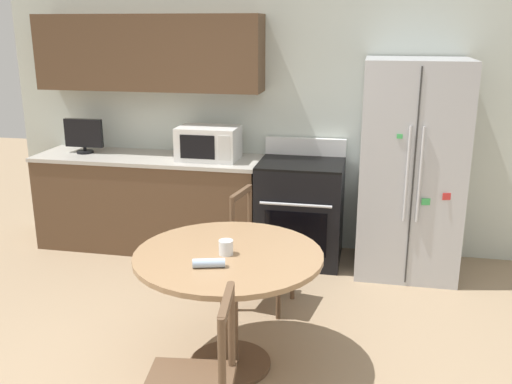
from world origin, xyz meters
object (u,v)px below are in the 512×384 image
object	(u,v)px
countertop_tv	(84,135)
dining_chair_far	(261,252)
oven_range	(300,210)
microwave	(209,143)
candle_glass	(226,248)
refrigerator	(411,169)

from	to	relation	value
countertop_tv	dining_chair_far	world-z (taller)	countertop_tv
countertop_tv	oven_range	bearing A→B (deg)	-1.08
microwave	dining_chair_far	distance (m)	1.34
oven_range	candle_glass	world-z (taller)	oven_range
microwave	candle_glass	distance (m)	1.97
microwave	candle_glass	bearing A→B (deg)	-70.98
candle_glass	oven_range	bearing A→B (deg)	83.23
microwave	candle_glass	xyz separation A→B (m)	(0.64, -1.85, -0.24)
dining_chair_far	candle_glass	bearing A→B (deg)	6.98
oven_range	refrigerator	bearing A→B (deg)	-2.90
candle_glass	countertop_tv	bearing A→B (deg)	135.10
countertop_tv	candle_glass	bearing A→B (deg)	-44.90
countertop_tv	dining_chair_far	distance (m)	2.26
microwave	countertop_tv	size ratio (longest dim) A/B	1.45
refrigerator	dining_chair_far	bearing A→B (deg)	-140.66
refrigerator	microwave	bearing A→B (deg)	178.10
microwave	dining_chair_far	size ratio (longest dim) A/B	0.61
candle_glass	dining_chair_far	bearing A→B (deg)	87.37
refrigerator	countertop_tv	size ratio (longest dim) A/B	4.86
oven_range	dining_chair_far	size ratio (longest dim) A/B	1.20
microwave	countertop_tv	xyz separation A→B (m)	(-1.25, 0.03, 0.03)
oven_range	dining_chair_far	world-z (taller)	oven_range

